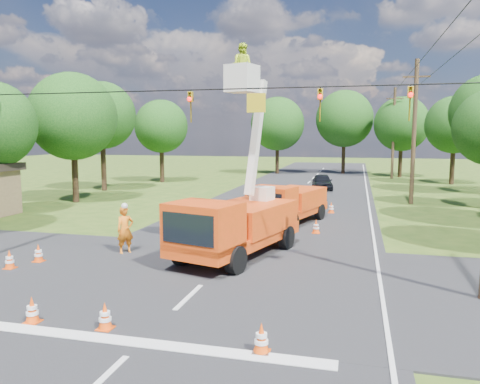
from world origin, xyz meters
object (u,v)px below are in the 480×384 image
(traffic_cone_2, at_px, (251,237))
(traffic_cone_8, at_px, (32,310))
(traffic_cone_1, at_px, (261,339))
(traffic_cone_7, at_px, (331,208))
(tree_left_e, at_px, (102,116))
(tree_far_c, at_px, (402,124))
(tree_left_d, at_px, (73,117))
(tree_left_f, at_px, (161,127))
(pole_right_far, at_px, (393,132))
(distant_car, at_px, (322,182))
(traffic_cone_3, at_px, (316,227))
(second_truck, at_px, (288,203))
(ground_worker, at_px, (125,230))
(pole_right_mid, at_px, (414,131))
(tree_right_e, at_px, (455,125))
(bucket_truck, at_px, (235,214))
(traffic_cone_4, at_px, (38,253))
(traffic_cone_0, at_px, (105,316))
(traffic_cone_5, at_px, (10,260))
(tree_far_a, at_px, (278,124))
(tree_far_b, at_px, (344,119))

(traffic_cone_2, height_order, traffic_cone_8, same)
(traffic_cone_1, distance_m, traffic_cone_7, 19.47)
(tree_left_e, bearing_deg, tree_far_c, 37.25)
(tree_left_d, height_order, tree_left_f, tree_left_d)
(pole_right_far, bearing_deg, traffic_cone_2, -103.23)
(distant_car, height_order, tree_left_d, tree_left_d)
(traffic_cone_3, xyz_separation_m, traffic_cone_7, (0.38, 6.32, 0.00))
(traffic_cone_8, bearing_deg, tree_far_c, 74.75)
(second_truck, bearing_deg, tree_left_d, 179.80)
(ground_worker, xyz_separation_m, distant_car, (6.12, 24.88, -0.27))
(pole_right_mid, bearing_deg, distant_car, 132.92)
(pole_right_mid, bearing_deg, tree_left_e, 175.48)
(traffic_cone_1, height_order, tree_right_e, tree_right_e)
(traffic_cone_1, height_order, traffic_cone_7, same)
(distant_car, height_order, traffic_cone_8, distant_car)
(tree_left_d, xyz_separation_m, tree_far_c, (24.50, 27.00, -0.06))
(traffic_cone_1, distance_m, tree_right_e, 41.80)
(bucket_truck, relative_size, traffic_cone_2, 11.76)
(traffic_cone_4, distance_m, tree_right_e, 40.77)
(traffic_cone_7, bearing_deg, second_truck, -116.45)
(traffic_cone_0, height_order, traffic_cone_5, same)
(tree_far_c, bearing_deg, traffic_cone_2, -104.01)
(tree_right_e, bearing_deg, traffic_cone_8, -113.21)
(traffic_cone_1, xyz_separation_m, tree_left_e, (-19.61, 26.97, 6.13))
(pole_right_far, bearing_deg, traffic_cone_4, -111.29)
(tree_left_f, height_order, tree_far_a, tree_far_a)
(distant_car, relative_size, traffic_cone_5, 5.80)
(traffic_cone_4, relative_size, traffic_cone_8, 1.00)
(bucket_truck, height_order, tree_left_f, tree_left_f)
(traffic_cone_7, bearing_deg, ground_worker, -122.19)
(traffic_cone_5, distance_m, tree_left_d, 18.42)
(traffic_cone_7, bearing_deg, tree_left_e, 159.49)
(distant_car, height_order, tree_far_c, tree_far_c)
(tree_far_a, bearing_deg, traffic_cone_7, -73.85)
(ground_worker, xyz_separation_m, tree_left_d, (-10.62, 12.62, 5.15))
(pole_right_far, relative_size, tree_far_b, 0.97)
(traffic_cone_0, xyz_separation_m, traffic_cone_8, (-2.03, -0.10, 0.00))
(traffic_cone_1, relative_size, tree_far_b, 0.07)
(traffic_cone_4, xyz_separation_m, tree_left_f, (-7.84, 29.67, 5.33))
(tree_far_c, bearing_deg, bucket_truck, -103.39)
(distant_car, bearing_deg, tree_far_c, 53.57)
(traffic_cone_0, xyz_separation_m, traffic_cone_3, (4.09, 12.85, 0.00))
(tree_left_d, relative_size, tree_left_e, 0.98)
(traffic_cone_2, bearing_deg, traffic_cone_5, -142.57)
(traffic_cone_1, relative_size, tree_right_e, 0.08)
(bucket_truck, relative_size, ground_worker, 4.28)
(tree_left_d, bearing_deg, traffic_cone_4, -61.26)
(second_truck, xyz_separation_m, tree_far_a, (-6.14, 32.74, 5.02))
(pole_right_far, distance_m, tree_left_f, 25.36)
(tree_left_d, relative_size, tree_far_b, 0.90)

